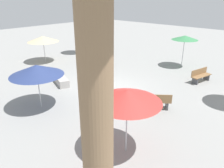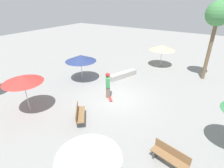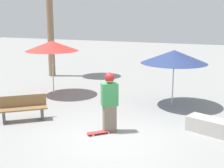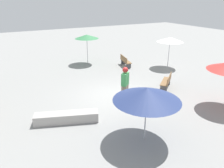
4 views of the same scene
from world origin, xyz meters
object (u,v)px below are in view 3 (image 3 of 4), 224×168
object	(u,v)px
shade_umbrella_navy	(174,57)
shade_umbrella_red	(52,46)
skateboard	(100,132)
bench_far	(23,108)
skater_main	(110,100)

from	to	relation	value
shade_umbrella_navy	shade_umbrella_red	distance (m)	5.31
shade_umbrella_navy	shade_umbrella_red	world-z (taller)	shade_umbrella_red
skateboard	bench_far	bearing A→B (deg)	-47.94
skater_main	bench_far	xyz separation A→B (m)	(-0.15, 3.13, -0.58)
skater_main	skateboard	size ratio (longest dim) A/B	2.63
skater_main	shade_umbrella_navy	bearing A→B (deg)	-145.55
skater_main	shade_umbrella_red	xyz separation A→B (m)	(3.22, 4.07, 1.18)
skater_main	skateboard	bearing A→B (deg)	20.81
skater_main	shade_umbrella_navy	size ratio (longest dim) A/B	0.73
bench_far	shade_umbrella_red	world-z (taller)	shade_umbrella_red
bench_far	shade_umbrella_red	distance (m)	3.92
skater_main	skateboard	world-z (taller)	skater_main
skater_main	shade_umbrella_red	distance (m)	5.32
skateboard	shade_umbrella_navy	bearing A→B (deg)	-155.51
bench_far	shade_umbrella_red	xyz separation A→B (m)	(3.37, 0.94, 1.76)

